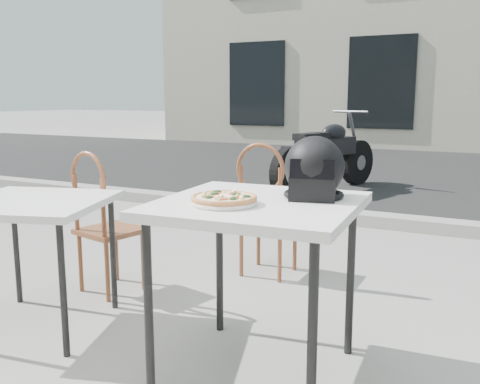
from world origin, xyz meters
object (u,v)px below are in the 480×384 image
at_px(helmet, 314,171).
at_px(cafe_chair_main, 265,203).
at_px(cafe_table_main, 258,217).
at_px(pizza, 224,198).
at_px(cafe_table_side, 33,211).
at_px(cafe_chair_side, 101,215).
at_px(plate, 224,203).
at_px(motorcycle, 326,156).

xyz_separation_m(helmet, cafe_chair_main, (-0.72, 1.07, -0.40)).
xyz_separation_m(cafe_table_main, pizza, (-0.09, -0.14, 0.10)).
bearing_deg(cafe_table_side, cafe_chair_side, 92.57).
xyz_separation_m(plate, helmet, (0.28, 0.32, 0.11)).
height_order(cafe_chair_side, motorcycle, motorcycle).
bearing_deg(cafe_chair_main, cafe_chair_side, 44.12).
bearing_deg(plate, cafe_chair_side, 153.46).
bearing_deg(plate, cafe_table_main, 56.44).
bearing_deg(helmet, pizza, -146.15).
xyz_separation_m(cafe_table_main, plate, (-0.09, -0.14, 0.08)).
bearing_deg(cafe_chair_side, cafe_table_main, 173.03).
bearing_deg(helmet, cafe_table_side, 175.64).
bearing_deg(cafe_table_main, pizza, -123.57).
bearing_deg(pizza, helmet, 48.39).
height_order(cafe_table_main, cafe_table_side, cafe_table_main).
bearing_deg(cafe_chair_main, cafe_table_side, 59.72).
height_order(cafe_chair_main, cafe_table_side, cafe_chair_main).
bearing_deg(pizza, motorcycle, 103.04).
relative_size(plate, motorcycle, 0.17).
xyz_separation_m(helmet, motorcycle, (-1.44, 4.67, -0.46)).
xyz_separation_m(plate, motorcycle, (-1.15, 4.98, -0.34)).
bearing_deg(cafe_chair_main, helmet, 123.36).
height_order(helmet, motorcycle, helmet).
distance_m(cafe_table_main, cafe_chair_side, 1.41).
relative_size(pizza, cafe_chair_side, 0.35).
relative_size(cafe_table_main, helmet, 2.67).
bearing_deg(cafe_table_main, cafe_table_side, -176.22).
height_order(pizza, motorcycle, motorcycle).
relative_size(plate, pizza, 1.09).
bearing_deg(motorcycle, helmet, -54.52).
bearing_deg(pizza, cafe_chair_main, 107.42).
relative_size(cafe_table_side, motorcycle, 0.45).
relative_size(cafe_chair_side, motorcycle, 0.45).
height_order(pizza, cafe_table_side, pizza).
relative_size(pizza, cafe_table_side, 0.34).
bearing_deg(cafe_table_side, pizza, -2.56).
xyz_separation_m(pizza, helmet, (0.28, 0.32, 0.09)).
bearing_deg(cafe_table_side, motorcycle, 89.54).
distance_m(cafe_chair_main, motorcycle, 3.67).
distance_m(plate, motorcycle, 5.13).
height_order(cafe_table_main, helmet, helmet).
distance_m(cafe_table_main, helmet, 0.33).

